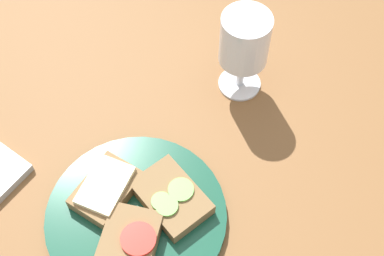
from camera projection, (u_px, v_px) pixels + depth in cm
name	position (u px, v px, depth cm)	size (l,w,h in cm)	color
wooden_table	(171.00, 165.00, 79.38)	(140.00, 140.00, 3.00)	brown
plate	(136.00, 216.00, 72.66)	(24.65, 24.65, 1.32)	#144733
sandwich_with_cucumber	(171.00, 198.00, 72.16)	(9.45, 11.71, 2.56)	brown
sandwich_with_cheese	(106.00, 189.00, 72.64)	(9.61, 7.02, 2.90)	brown
sandwich_with_tomato	(128.00, 247.00, 68.23)	(12.50, 10.60, 3.02)	brown
wine_glass	(244.00, 42.00, 77.08)	(7.33, 7.33, 14.73)	white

